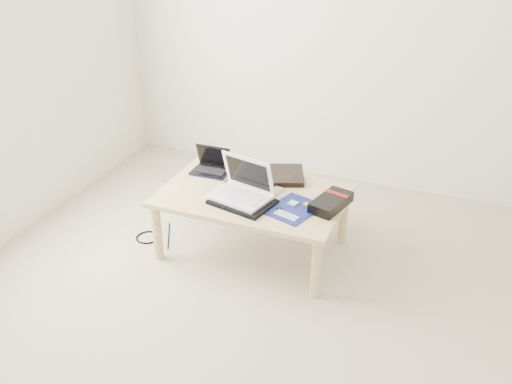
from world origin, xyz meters
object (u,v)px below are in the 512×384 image
at_px(netbook, 212,166).
at_px(white_laptop, 242,189).
at_px(gpu_box, 331,202).
at_px(coffee_table, 252,201).

xyz_separation_m(netbook, white_laptop, (0.33, -0.27, 0.03)).
bearing_deg(gpu_box, white_laptop, -168.77).
distance_m(coffee_table, white_laptop, 0.15).
height_order(coffee_table, netbook, netbook).
bearing_deg(coffee_table, netbook, 152.59).
relative_size(white_laptop, gpu_box, 1.23).
bearing_deg(gpu_box, coffee_table, -177.65).
distance_m(coffee_table, gpu_box, 0.49).
distance_m(coffee_table, netbook, 0.41).
xyz_separation_m(coffee_table, white_laptop, (-0.03, -0.08, 0.12)).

